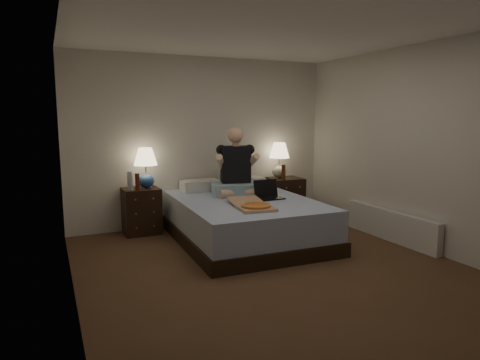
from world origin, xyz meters
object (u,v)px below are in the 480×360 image
bed (245,220)px  soda_can (150,184)px  nightstand_right (285,198)px  person (236,161)px  beer_bottle_left (137,182)px  nightstand_left (141,211)px  radiator (390,225)px  water_bottle (130,181)px  lamp_left (146,168)px  beer_bottle_right (283,172)px  laptop (270,190)px  lamp_right (279,160)px  pizza_box (256,206)px

bed → soda_can: size_ratio=22.06×
nightstand_right → person: size_ratio=0.71×
nightstand_right → beer_bottle_left: beer_bottle_left is taller
nightstand_left → beer_bottle_left: size_ratio=2.78×
nightstand_right → radiator: bearing=-64.8°
beer_bottle_left → water_bottle: bearing=147.6°
nightstand_right → radiator: 1.77m
lamp_left → radiator: 3.40m
soda_can → beer_bottle_right: bearing=-5.1°
person → radiator: (1.71, -1.16, -0.82)m
water_bottle → radiator: water_bottle is taller
water_bottle → nightstand_left: bearing=28.3°
soda_can → bed: bearing=-40.7°
beer_bottle_left → laptop: beer_bottle_left is taller
beer_bottle_left → person: bearing=-17.7°
lamp_left → person: size_ratio=0.60×
lamp_right → water_bottle: lamp_right is taller
nightstand_right → bed: bearing=-138.8°
lamp_right → person: size_ratio=0.60×
nightstand_right → lamp_left: (-2.20, 0.07, 0.59)m
nightstand_left → water_bottle: water_bottle is taller
beer_bottle_right → radiator: 1.78m
bed → beer_bottle_left: beer_bottle_left is taller
lamp_left → beer_bottle_right: lamp_left is taller
nightstand_left → radiator: 3.39m
soda_can → beer_bottle_right: (2.04, -0.18, 0.08)m
beer_bottle_left → lamp_right: bearing=3.5°
soda_can → pizza_box: (0.90, -1.52, -0.10)m
nightstand_right → water_bottle: 2.48m
lamp_left → radiator: size_ratio=0.35×
lamp_right → beer_bottle_left: 2.28m
laptop → pizza_box: 0.69m
laptop → radiator: (1.44, -0.68, -0.47)m
radiator → laptop: bearing=154.8°
radiator → water_bottle: bearing=152.2°
soda_can → nightstand_left: bearing=169.7°
lamp_left → beer_bottle_left: 0.26m
pizza_box → person: bearing=85.5°
laptop → beer_bottle_left: bearing=148.5°
nightstand_left → person: size_ratio=0.69×
nightstand_left → soda_can: (0.12, -0.02, 0.37)m
soda_can → radiator: soda_can is taller
nightstand_right → beer_bottle_right: bearing=-127.0°
pizza_box → nightstand_right: bearing=55.8°
nightstand_left → soda_can: 0.39m
lamp_left → soda_can: 0.23m
nightstand_left → lamp_right: (2.20, 0.00, 0.62)m
nightstand_left → lamp_right: 2.29m
lamp_right → water_bottle: size_ratio=2.24×
lamp_left → pizza_box: size_ratio=0.74×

